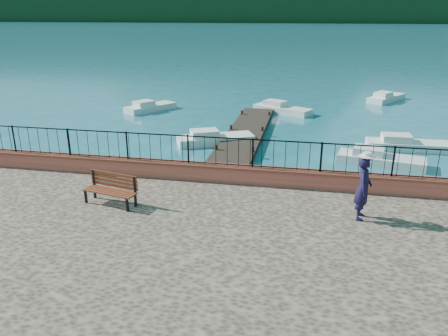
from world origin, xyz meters
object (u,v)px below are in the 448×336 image
at_px(boat_2, 409,142).
at_px(boat_0, 216,136).
at_px(person, 363,188).
at_px(boat_4, 283,107).
at_px(park_bench, 111,195).
at_px(boat_5, 387,96).
at_px(boat_3, 150,105).
at_px(boat_1, 381,156).

bearing_deg(boat_2, boat_0, -177.14).
distance_m(person, boat_2, 11.81).
bearing_deg(boat_0, boat_4, 44.84).
distance_m(park_bench, boat_5, 27.54).
distance_m(boat_2, boat_3, 17.35).
height_order(park_bench, boat_5, park_bench).
bearing_deg(park_bench, boat_3, 119.32).
distance_m(boat_0, boat_1, 8.40).
bearing_deg(park_bench, boat_0, 97.99).
bearing_deg(boat_4, person, -52.10).
bearing_deg(boat_2, boat_5, 84.67).
height_order(person, boat_3, person).
bearing_deg(boat_0, boat_1, -38.56).
bearing_deg(boat_1, person, -89.95).
bearing_deg(boat_5, boat_1, -154.82).
height_order(boat_0, boat_2, same).
distance_m(boat_2, boat_4, 10.18).
xyz_separation_m(boat_0, boat_4, (2.97, 8.28, 0.00)).
height_order(park_bench, boat_0, park_bench).
height_order(boat_0, boat_3, same).
height_order(boat_0, boat_5, same).
distance_m(park_bench, boat_2, 15.84).
bearing_deg(boat_3, boat_0, -104.43).
height_order(boat_1, boat_3, same).
relative_size(boat_0, boat_3, 1.09).
relative_size(boat_0, boat_5, 1.00).
bearing_deg(boat_3, person, -109.92).
xyz_separation_m(boat_0, boat_1, (8.18, -1.91, 0.00)).
relative_size(park_bench, person, 0.96).
relative_size(boat_1, boat_2, 0.94).
height_order(person, boat_1, person).
distance_m(boat_0, boat_3, 9.49).
bearing_deg(boat_3, boat_5, -33.37).
distance_m(boat_1, boat_2, 3.19).
distance_m(person, boat_3, 21.65).
height_order(park_bench, boat_3, park_bench).
distance_m(person, boat_0, 12.29).
xyz_separation_m(park_bench, boat_2, (10.72, 11.61, -1.08)).
bearing_deg(boat_5, person, -155.88).
bearing_deg(boat_0, boat_2, -20.82).
xyz_separation_m(boat_4, boat_5, (7.74, 5.88, 0.00)).
height_order(boat_1, boat_4, same).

